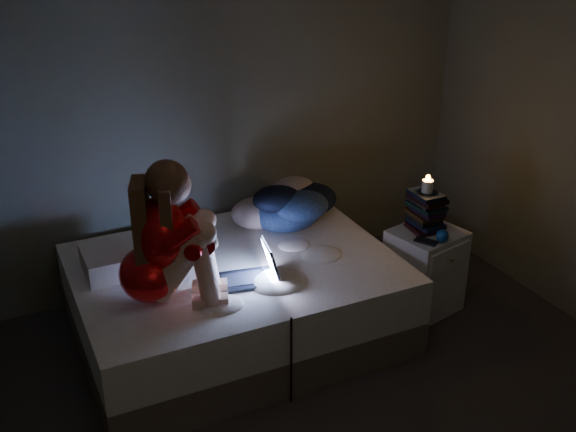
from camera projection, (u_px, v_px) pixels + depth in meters
wall_back at (222, 97)px, 4.49m from camera, size 3.60×0.02×2.60m
bed at (236, 299)px, 4.16m from camera, size 1.87×1.40×0.51m
pillow at (125, 258)px, 3.96m from camera, size 0.47×0.34×0.14m
woman at (146, 235)px, 3.48m from camera, size 0.58×0.47×0.81m
laptop at (246, 263)px, 3.80m from camera, size 0.37×0.29×0.24m
clothes_pile at (286, 203)px, 4.46m from camera, size 0.55×0.45×0.32m
nightstand at (424, 270)px, 4.44m from camera, size 0.50×0.46×0.56m
book_stack at (425, 211)px, 4.30m from camera, size 0.19×0.25×0.26m
candle at (427, 186)px, 4.23m from camera, size 0.07×0.07×0.08m
phone at (420, 240)px, 4.20m from camera, size 0.11×0.15×0.01m
blue_orb at (437, 237)px, 4.17m from camera, size 0.08×0.08×0.08m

